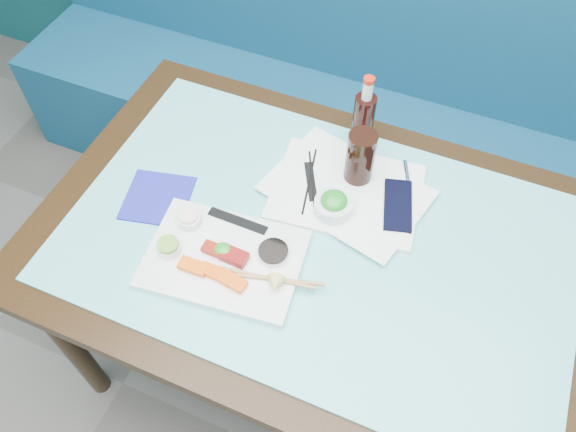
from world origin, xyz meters
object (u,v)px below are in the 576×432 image
at_px(seaweed_bowl, 333,206).
at_px(booth_bench, 394,124).
at_px(cola_bottle_body, 363,121).
at_px(sashimi_plate, 224,259).
at_px(dining_table, 317,258).
at_px(cola_glass, 360,157).
at_px(serving_tray, 346,192).
at_px(blue_napkin, 158,198).

bearing_deg(seaweed_bowl, booth_bench, 90.39).
xyz_separation_m(seaweed_bowl, cola_bottle_body, (-0.02, 0.26, 0.05)).
bearing_deg(sashimi_plate, dining_table, 32.04).
xyz_separation_m(dining_table, cola_glass, (0.03, 0.21, 0.18)).
bearing_deg(serving_tray, blue_napkin, -161.93).
relative_size(sashimi_plate, blue_napkin, 2.23).
distance_m(sashimi_plate, blue_napkin, 0.26).
bearing_deg(cola_glass, serving_tray, -100.30).
height_order(sashimi_plate, cola_bottle_body, cola_bottle_body).
bearing_deg(cola_bottle_body, dining_table, -88.35).
distance_m(dining_table, sashimi_plate, 0.26).
xyz_separation_m(sashimi_plate, seaweed_bowl, (0.19, 0.23, 0.02)).
bearing_deg(seaweed_bowl, dining_table, -93.65).
xyz_separation_m(dining_table, sashimi_plate, (-0.18, -0.15, 0.10)).
bearing_deg(blue_napkin, sashimi_plate, -22.56).
height_order(cola_glass, cola_bottle_body, cola_glass).
relative_size(dining_table, cola_bottle_body, 8.56).
bearing_deg(serving_tray, seaweed_bowl, -104.33).
xyz_separation_m(sashimi_plate, serving_tray, (0.20, 0.30, -0.00)).
bearing_deg(dining_table, seaweed_bowl, 86.35).
height_order(dining_table, cola_glass, cola_glass).
relative_size(booth_bench, seaweed_bowl, 31.14).
distance_m(booth_bench, serving_tray, 0.79).
distance_m(dining_table, cola_bottle_body, 0.38).
height_order(booth_bench, cola_bottle_body, booth_bench).
xyz_separation_m(cola_glass, blue_napkin, (-0.45, -0.26, -0.09)).
bearing_deg(serving_tray, cola_bottle_body, 91.00).
distance_m(serving_tray, cola_bottle_body, 0.20).
height_order(sashimi_plate, seaweed_bowl, seaweed_bowl).
bearing_deg(booth_bench, sashimi_plate, -100.52).
bearing_deg(cola_bottle_body, sashimi_plate, -109.54).
height_order(dining_table, cola_bottle_body, cola_bottle_body).
xyz_separation_m(booth_bench, dining_table, (0.00, -0.84, 0.29)).
height_order(seaweed_bowl, cola_glass, cola_glass).
height_order(booth_bench, serving_tray, booth_bench).
height_order(serving_tray, cola_glass, cola_glass).
relative_size(booth_bench, blue_napkin, 18.43).
xyz_separation_m(serving_tray, cola_glass, (0.01, 0.05, 0.08)).
height_order(dining_table, seaweed_bowl, seaweed_bowl).
bearing_deg(serving_tray, booth_bench, 84.54).
bearing_deg(cola_bottle_body, blue_napkin, -136.95).
height_order(dining_table, blue_napkin, blue_napkin).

